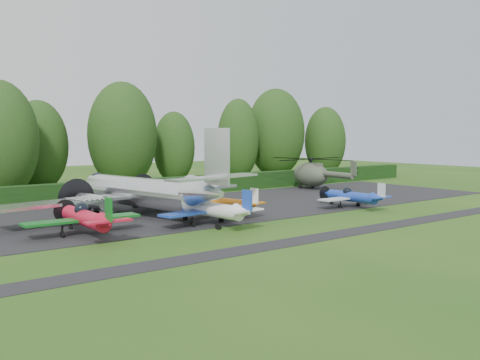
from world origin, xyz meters
TOP-DOWN VIEW (x-y plane):
  - ground at (0.00, 0.00)m, footprint 160.00×160.00m
  - apron at (0.00, 10.00)m, footprint 70.00×18.00m
  - taxiway_verge at (0.00, -6.00)m, footprint 70.00×2.00m
  - hedgerow at (0.00, 21.00)m, footprint 90.00×1.60m
  - transport_plane at (-4.23, 8.98)m, footprint 23.45×17.98m
  - light_plane_red at (-11.08, 3.82)m, footprint 7.89×8.30m
  - light_plane_white at (-2.12, 2.22)m, footprint 7.83×8.23m
  - light_plane_orange at (1.45, 5.44)m, footprint 6.72×7.07m
  - light_plane_blue at (13.53, 2.03)m, footprint 6.74×7.08m
  - helicopter at (22.43, 16.18)m, footprint 11.86×13.88m
  - sign_board at (25.93, 20.50)m, footprint 3.07×0.12m
  - tree_0 at (12.98, 33.12)m, footprint 5.68×5.68m
  - tree_1 at (39.58, 30.20)m, footprint 6.62×6.62m
  - tree_3 at (30.83, 32.44)m, footprint 9.03×9.03m
  - tree_4 at (-4.88, 33.95)m, footprint 6.79×6.79m
  - tree_5 at (4.54, 31.31)m, footprint 8.54×8.54m
  - tree_7 at (23.29, 32.16)m, footprint 6.17×6.17m

SIDE VIEW (x-z plane):
  - ground at x=0.00m, z-range 0.00..0.00m
  - hedgerow at x=0.00m, z-range -1.00..1.00m
  - taxiway_verge at x=0.00m, z-range 0.00..0.00m
  - apron at x=0.00m, z-range 0.00..0.01m
  - light_plane_orange at x=1.45m, z-range -0.22..2.37m
  - light_plane_blue at x=13.53m, z-range -0.22..2.37m
  - sign_board at x=25.93m, z-range 0.30..2.03m
  - light_plane_white at x=-2.12m, z-range -0.25..2.76m
  - light_plane_red at x=-11.08m, z-range -0.25..2.78m
  - helicopter at x=22.43m, z-range 0.14..3.96m
  - transport_plane at x=-4.23m, z-range -1.66..5.85m
  - tree_0 at x=12.98m, z-range -0.02..9.81m
  - tree_4 at x=-4.88m, z-range -0.01..10.76m
  - tree_1 at x=39.58m, z-range -0.01..11.09m
  - tree_7 at x=23.29m, z-range -0.02..11.89m
  - tree_5 at x=4.54m, z-range -0.01..13.23m
  - tree_3 at x=30.83m, z-range -0.01..13.75m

